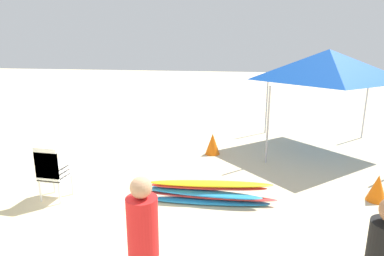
% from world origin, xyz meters
% --- Properties ---
extents(stacked_plastic_chairs, '(0.48, 0.48, 1.11)m').
position_xyz_m(stacked_plastic_chairs, '(-1.30, 1.67, 0.65)').
color(stacked_plastic_chairs, white).
rests_on(stacked_plastic_chairs, ground).
extents(surfboard_pile, '(2.63, 0.72, 0.40)m').
position_xyz_m(surfboard_pile, '(1.65, 2.25, 0.20)').
color(surfboard_pile, '#268CCC').
rests_on(surfboard_pile, ground).
extents(lifeguard_near_left, '(0.32, 0.32, 1.68)m').
position_xyz_m(lifeguard_near_left, '(1.47, -0.63, 0.96)').
color(lifeguard_near_left, '#194C19').
rests_on(lifeguard_near_left, ground).
extents(popup_canopy, '(3.21, 3.21, 2.90)m').
position_xyz_m(popup_canopy, '(4.36, 6.30, 2.45)').
color(popup_canopy, '#B2B2B7').
rests_on(popup_canopy, ground).
extents(traffic_cone_near, '(0.42, 0.42, 0.60)m').
position_xyz_m(traffic_cone_near, '(1.31, 5.13, 0.30)').
color(traffic_cone_near, orange).
rests_on(traffic_cone_near, ground).
extents(traffic_cone_far, '(0.38, 0.38, 0.54)m').
position_xyz_m(traffic_cone_far, '(4.88, 3.00, 0.27)').
color(traffic_cone_far, orange).
rests_on(traffic_cone_far, ground).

